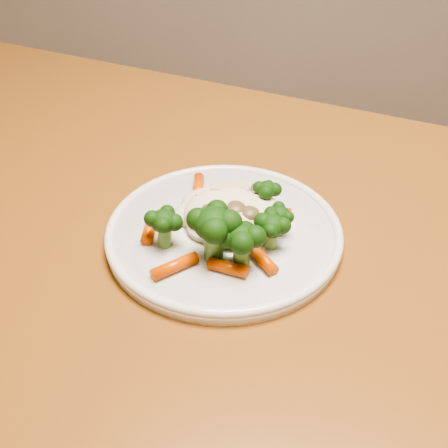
% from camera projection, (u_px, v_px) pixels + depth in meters
% --- Properties ---
extents(dining_table, '(1.48, 1.19, 0.75)m').
position_uv_depth(dining_table, '(213.00, 354.00, 0.58)').
color(dining_table, brown).
rests_on(dining_table, ground).
extents(plate, '(0.24, 0.24, 0.01)m').
position_uv_depth(plate, '(224.00, 234.00, 0.58)').
color(plate, white).
rests_on(plate, dining_table).
extents(meal, '(0.15, 0.17, 0.05)m').
position_uv_depth(meal, '(227.00, 220.00, 0.56)').
color(meal, '#F5E4C4').
rests_on(meal, plate).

